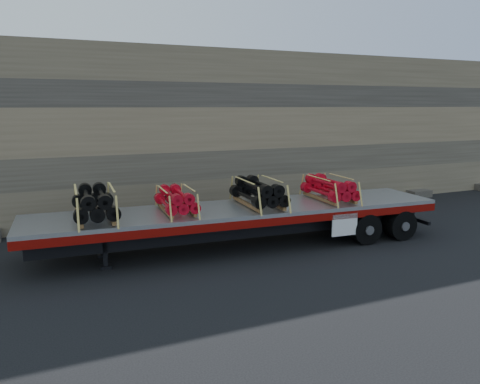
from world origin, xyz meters
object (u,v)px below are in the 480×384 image
at_px(bundle_midfront, 176,201).
at_px(bundle_rear, 329,189).
at_px(bundle_front, 95,204).
at_px(bundle_midrear, 258,193).
at_px(trailer, 241,227).

xyz_separation_m(bundle_midfront, bundle_rear, (5.50, -0.34, 0.03)).
height_order(bundle_midfront, bundle_rear, bundle_rear).
bearing_deg(bundle_midfront, bundle_front, -180.00).
xyz_separation_m(bundle_front, bundle_midrear, (5.22, -0.33, -0.01)).
relative_size(trailer, bundle_midfront, 6.70).
relative_size(bundle_midrear, bundle_rear, 1.08).
bearing_deg(bundle_rear, bundle_midfront, 180.00).
relative_size(bundle_front, bundle_midfront, 1.21).
height_order(trailer, bundle_midfront, bundle_midfront).
relative_size(bundle_front, bundle_rear, 1.11).
bearing_deg(bundle_midrear, trailer, -180.00).
xyz_separation_m(trailer, bundle_midrear, (0.61, -0.04, 1.11)).
height_order(trailer, bundle_front, bundle_front).
bearing_deg(bundle_rear, bundle_front, -180.00).
distance_m(trailer, bundle_rear, 3.50).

